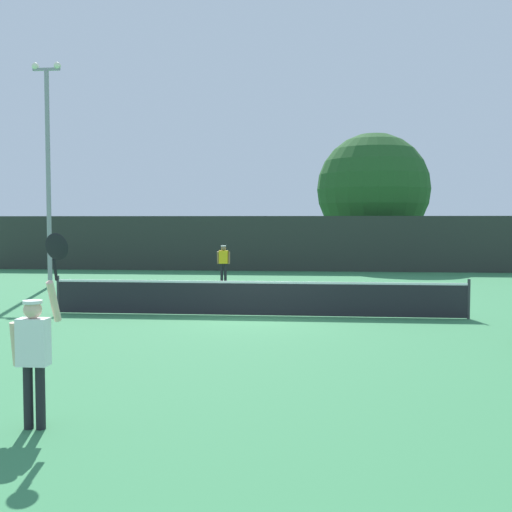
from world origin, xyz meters
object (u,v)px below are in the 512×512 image
(light_pole, at_px, (48,161))
(parked_car_mid, at_px, (405,252))
(player_serving, at_px, (35,344))
(player_receiving, at_px, (224,260))
(parked_car_near, at_px, (326,250))
(large_tree, at_px, (373,189))
(tennis_ball, at_px, (278,305))

(light_pole, distance_m, parked_car_mid, 21.83)
(player_serving, xyz_separation_m, light_pole, (-7.09, 16.71, 3.92))
(player_receiving, bearing_deg, player_serving, 91.44)
(player_serving, xyz_separation_m, parked_car_near, (4.12, 32.06, -0.30))
(player_serving, xyz_separation_m, large_tree, (6.78, 29.45, 3.35))
(parked_car_mid, bearing_deg, player_serving, -107.89)
(tennis_ball, distance_m, light_pole, 11.75)
(player_receiving, distance_m, tennis_ball, 8.28)
(tennis_ball, bearing_deg, parked_car_mid, 71.39)
(large_tree, xyz_separation_m, parked_car_near, (-2.66, 2.60, -3.66))
(player_receiving, bearing_deg, light_pole, 22.92)
(tennis_ball, xyz_separation_m, large_tree, (4.43, 17.68, 4.40))
(large_tree, height_order, parked_car_mid, large_tree)
(player_receiving, xyz_separation_m, parked_car_near, (4.61, 12.56, -0.17))
(player_receiving, xyz_separation_m, parked_car_mid, (9.33, 11.54, -0.17))
(light_pole, height_order, parked_car_near, light_pole)
(light_pole, xyz_separation_m, parked_car_mid, (15.92, 14.33, -4.22))
(light_pole, relative_size, large_tree, 1.15)
(parked_car_near, relative_size, parked_car_mid, 1.00)
(player_serving, height_order, player_receiving, player_serving)
(player_receiving, distance_m, light_pole, 8.23)
(tennis_ball, height_order, parked_car_mid, parked_car_mid)
(player_receiving, relative_size, large_tree, 0.20)
(player_receiving, distance_m, large_tree, 12.81)
(player_serving, distance_m, parked_car_mid, 32.27)
(player_serving, xyz_separation_m, tennis_ball, (2.35, 11.77, -1.04))
(parked_car_mid, bearing_deg, tennis_ball, -110.61)
(player_receiving, distance_m, parked_car_mid, 14.84)
(parked_car_mid, bearing_deg, parked_car_near, 165.76)
(light_pole, distance_m, parked_car_near, 19.47)
(large_tree, bearing_deg, player_receiving, -126.13)
(tennis_ball, bearing_deg, player_serving, -101.29)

